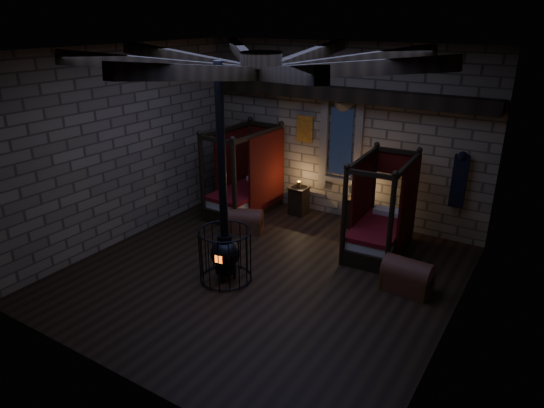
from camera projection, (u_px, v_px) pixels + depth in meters
The scene contains 8 objects.
room at pixel (264, 78), 8.24m from camera, with size 7.02×7.02×4.29m.
bed_left at pixel (246, 192), 12.31m from camera, with size 1.16×2.10×2.15m.
bed_right at pixel (380, 228), 10.30m from camera, with size 1.14×2.01×2.04m.
trunk_left at pixel (246, 221), 11.30m from camera, with size 0.88×0.73×0.56m.
trunk_right at pixel (407, 276), 8.85m from camera, with size 0.90×0.60×0.64m.
nightstand_left at pixel (299, 200), 12.22m from camera, with size 0.46×0.44×0.88m.
nightstand_right at pixel (358, 213), 11.44m from camera, with size 0.48×0.46×0.79m.
stove at pixel (225, 250), 9.10m from camera, with size 1.00×1.00×4.05m.
Camera 1 is at (4.60, -7.00, 4.76)m, focal length 32.00 mm.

